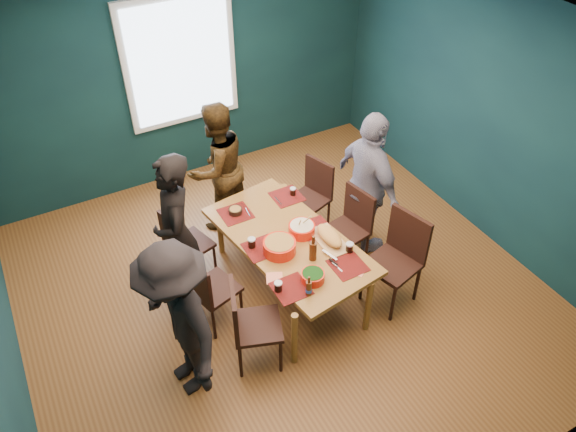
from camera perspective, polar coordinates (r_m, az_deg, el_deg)
name	(u,v)px	position (r m, az deg, el deg)	size (l,w,h in m)	color
room	(267,171)	(5.14, -2.18, 4.61)	(5.01, 5.01, 2.71)	brown
dining_table	(289,243)	(5.48, 0.08, -2.79)	(1.16, 1.92, 0.69)	#A57331
chair_left_far	(182,242)	(5.76, -10.68, -2.65)	(0.49, 0.49, 0.87)	black
chair_left_mid	(207,287)	(5.27, -8.27, -7.17)	(0.49, 0.49, 0.88)	black
chair_left_near	(247,321)	(4.94, -4.19, -10.55)	(0.53, 0.53, 0.92)	black
chair_right_far	(313,191)	(6.32, 2.59, 2.56)	(0.50, 0.50, 0.87)	black
chair_right_mid	(352,222)	(5.91, 6.48, -0.63)	(0.47, 0.47, 0.89)	black
chair_right_near	(400,253)	(5.54, 11.29, -3.66)	(0.56, 0.56, 1.01)	black
person_far_left	(177,235)	(5.33, -11.24, -1.86)	(0.62, 0.41, 1.70)	black
person_back	(217,168)	(6.26, -7.20, 4.90)	(0.75, 0.59, 1.55)	black
person_right	(369,186)	(5.89, 8.19, 3.04)	(0.98, 0.41, 1.67)	silver
person_near_left	(178,322)	(4.66, -11.10, -10.53)	(1.03, 0.59, 1.60)	black
bowl_salad	(279,247)	(5.25, -0.87, -3.12)	(0.31, 0.31, 0.13)	red
bowl_dumpling	(302,229)	(5.45, 1.40, -1.31)	(0.26, 0.26, 0.24)	red
bowl_herbs	(313,276)	(5.01, 2.53, -6.14)	(0.21, 0.21, 0.09)	red
cutting_board	(330,237)	(5.38, 4.24, -2.13)	(0.27, 0.56, 0.13)	tan
small_bowl	(235,211)	(5.73, -5.37, 0.54)	(0.14, 0.14, 0.06)	black
beer_bottle_a	(309,288)	(4.87, 2.12, -7.34)	(0.06, 0.06, 0.21)	#421E0B
beer_bottle_b	(313,250)	(5.16, 2.55, -3.50)	(0.07, 0.07, 0.28)	#421E0B
cola_glass_a	(278,286)	(4.92, -1.00, -7.14)	(0.07, 0.07, 0.10)	black
cola_glass_b	(349,247)	(5.29, 6.27, -3.17)	(0.07, 0.07, 0.10)	black
cola_glass_c	(293,191)	(5.93, 0.50, 2.54)	(0.06, 0.06, 0.09)	black
cola_glass_d	(252,242)	(5.32, -3.71, -2.70)	(0.08, 0.08, 0.11)	black
napkin_a	(317,228)	(5.55, 2.94, -1.25)	(0.14, 0.14, 0.00)	#F58567
napkin_b	(275,278)	(5.06, -1.38, -6.33)	(0.15, 0.15, 0.00)	#F58567
napkin_c	(357,269)	(5.17, 7.02, -5.39)	(0.15, 0.15, 0.00)	#F58567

